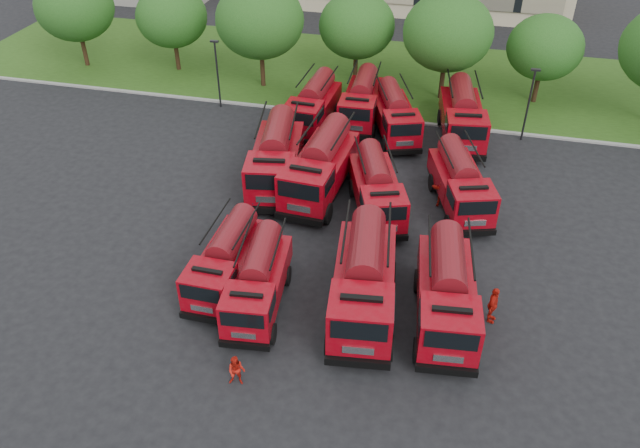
# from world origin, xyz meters

# --- Properties ---
(ground) EXTENTS (140.00, 140.00, 0.00)m
(ground) POSITION_xyz_m (0.00, 0.00, 0.00)
(ground) COLOR black
(ground) RESTS_ON ground
(lawn) EXTENTS (70.00, 16.00, 0.12)m
(lawn) POSITION_xyz_m (0.00, 26.00, 0.06)
(lawn) COLOR #244713
(lawn) RESTS_ON ground
(curb) EXTENTS (70.00, 0.30, 0.14)m
(curb) POSITION_xyz_m (0.00, 17.90, 0.07)
(curb) COLOR gray
(curb) RESTS_ON ground
(tree_0) EXTENTS (6.30, 6.30, 7.70)m
(tree_0) POSITION_xyz_m (-24.00, 22.00, 5.02)
(tree_0) COLOR #382314
(tree_0) RESTS_ON ground
(tree_1) EXTENTS (5.71, 5.71, 6.98)m
(tree_1) POSITION_xyz_m (-16.00, 23.00, 4.55)
(tree_1) COLOR #382314
(tree_1) RESTS_ON ground
(tree_2) EXTENTS (6.72, 6.72, 8.22)m
(tree_2) POSITION_xyz_m (-8.00, 21.50, 5.35)
(tree_2) COLOR #382314
(tree_2) RESTS_ON ground
(tree_3) EXTENTS (5.88, 5.88, 7.19)m
(tree_3) POSITION_xyz_m (-1.00, 24.00, 4.68)
(tree_3) COLOR #382314
(tree_3) RESTS_ON ground
(tree_4) EXTENTS (6.55, 6.55, 8.01)m
(tree_4) POSITION_xyz_m (6.00, 22.50, 5.22)
(tree_4) COLOR #382314
(tree_4) RESTS_ON ground
(tree_5) EXTENTS (5.46, 5.46, 6.68)m
(tree_5) POSITION_xyz_m (13.00, 23.50, 4.35)
(tree_5) COLOR #382314
(tree_5) RESTS_ON ground
(lamp_post_0) EXTENTS (0.60, 0.25, 5.11)m
(lamp_post_0) POSITION_xyz_m (-10.00, 17.20, 2.90)
(lamp_post_0) COLOR black
(lamp_post_0) RESTS_ON ground
(lamp_post_1) EXTENTS (0.60, 0.25, 5.11)m
(lamp_post_1) POSITION_xyz_m (12.00, 17.20, 2.90)
(lamp_post_1) COLOR black
(lamp_post_1) RESTS_ON ground
(fire_truck_0) EXTENTS (2.40, 6.40, 2.90)m
(fire_truck_0) POSITION_xyz_m (-2.39, -1.55, 1.46)
(fire_truck_0) COLOR black
(fire_truck_0) RESTS_ON ground
(fire_truck_1) EXTENTS (2.92, 6.62, 2.92)m
(fire_truck_1) POSITION_xyz_m (-0.40, -2.66, 1.47)
(fire_truck_1) COLOR black
(fire_truck_1) RESTS_ON ground
(fire_truck_2) EXTENTS (3.68, 8.18, 3.60)m
(fire_truck_2) POSITION_xyz_m (4.42, -1.84, 1.81)
(fire_truck_2) COLOR black
(fire_truck_2) RESTS_ON ground
(fire_truck_3) EXTENTS (3.31, 7.57, 3.34)m
(fire_truck_3) POSITION_xyz_m (8.16, -1.60, 1.68)
(fire_truck_3) COLOR black
(fire_truck_3) RESTS_ON ground
(fire_truck_4) EXTENTS (4.03, 8.27, 3.61)m
(fire_truck_4) POSITION_xyz_m (-2.73, 7.89, 1.82)
(fire_truck_4) COLOR black
(fire_truck_4) RESTS_ON ground
(fire_truck_5) EXTENTS (3.35, 8.12, 3.62)m
(fire_truck_5) POSITION_xyz_m (0.11, 7.51, 1.82)
(fire_truck_5) COLOR black
(fire_truck_5) RESTS_ON ground
(fire_truck_6) EXTENTS (4.39, 7.21, 3.11)m
(fire_truck_6) POSITION_xyz_m (3.66, 6.32, 1.56)
(fire_truck_6) COLOR black
(fire_truck_6) RESTS_ON ground
(fire_truck_7) EXTENTS (4.32, 7.27, 3.14)m
(fire_truck_7) POSITION_xyz_m (8.21, 7.98, 1.58)
(fire_truck_7) COLOR black
(fire_truck_7) RESTS_ON ground
(fire_truck_8) EXTENTS (2.83, 7.15, 3.21)m
(fire_truck_8) POSITION_xyz_m (-2.43, 15.82, 1.61)
(fire_truck_8) COLOR black
(fire_truck_8) RESTS_ON ground
(fire_truck_9) EXTENTS (2.82, 7.14, 3.21)m
(fire_truck_9) POSITION_xyz_m (0.75, 17.32, 1.61)
(fire_truck_9) COLOR black
(fire_truck_9) RESTS_ON ground
(fire_truck_10) EXTENTS (4.44, 7.18, 3.10)m
(fire_truck_10) POSITION_xyz_m (3.37, 15.76, 1.56)
(fire_truck_10) COLOR black
(fire_truck_10) RESTS_ON ground
(fire_truck_11) EXTENTS (3.64, 7.87, 3.45)m
(fire_truck_11) POSITION_xyz_m (7.84, 16.36, 1.74)
(fire_truck_11) COLOR black
(fire_truck_11) RESTS_ON ground
(firefighter_0) EXTENTS (0.85, 0.79, 1.88)m
(firefighter_0) POSITION_xyz_m (7.56, -4.20, 0.00)
(firefighter_0) COLOR #B5170D
(firefighter_0) RESTS_ON ground
(firefighter_1) EXTENTS (0.79, 0.50, 1.52)m
(firefighter_1) POSITION_xyz_m (0.19, -7.41, 0.00)
(firefighter_1) COLOR #B5170D
(firefighter_1) RESTS_ON ground
(firefighter_2) EXTENTS (0.89, 1.25, 1.93)m
(firefighter_2) POSITION_xyz_m (10.29, -1.19, 0.00)
(firefighter_2) COLOR #B5170D
(firefighter_2) RESTS_ON ground
(firefighter_3) EXTENTS (1.09, 0.95, 1.51)m
(firefighter_3) POSITION_xyz_m (8.30, -3.95, 0.00)
(firefighter_3) COLOR black
(firefighter_3) RESTS_ON ground
(firefighter_4) EXTENTS (1.11, 1.13, 1.96)m
(firefighter_4) POSITION_xyz_m (-3.16, 4.25, 0.00)
(firefighter_4) COLOR black
(firefighter_4) RESTS_ON ground
(firefighter_5) EXTENTS (1.90, 1.50, 1.89)m
(firefighter_5) POSITION_xyz_m (7.33, 7.66, 0.00)
(firefighter_5) COLOR #B5170D
(firefighter_5) RESTS_ON ground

